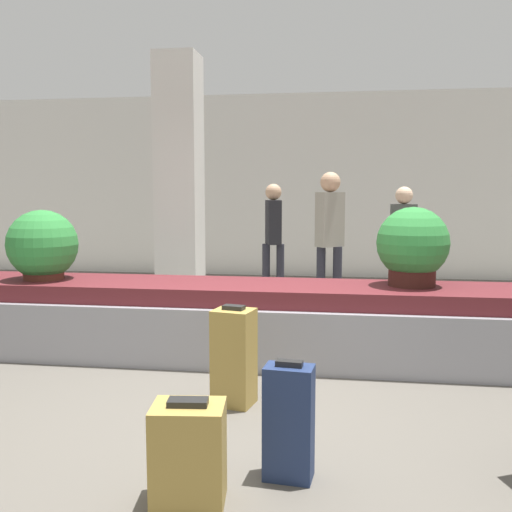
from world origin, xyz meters
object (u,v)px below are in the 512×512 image
(suitcase_3, at_px, (234,357))
(potted_plant_1, at_px, (43,246))
(traveler_2, at_px, (273,231))
(suitcase_2, at_px, (289,422))
(suitcase_4, at_px, (189,454))
(traveler_0, at_px, (403,238))
(traveler_1, at_px, (330,229))
(potted_plant_0, at_px, (413,247))
(pillar, at_px, (179,184))

(suitcase_3, xyz_separation_m, potted_plant_1, (-2.04, 1.14, 0.64))
(potted_plant_1, distance_m, traveler_2, 3.44)
(suitcase_2, relative_size, suitcase_4, 1.22)
(traveler_0, relative_size, traveler_2, 0.97)
(traveler_1, height_order, traveler_2, traveler_1)
(suitcase_2, distance_m, potted_plant_0, 2.52)
(traveler_0, distance_m, traveler_1, 1.01)
(suitcase_4, bearing_deg, traveler_1, 76.27)
(pillar, xyz_separation_m, suitcase_4, (1.32, -4.53, -1.35))
(traveler_0, height_order, traveler_1, traveler_1)
(potted_plant_0, height_order, traveler_1, traveler_1)
(traveler_2, bearing_deg, traveler_0, 57.41)
(suitcase_3, bearing_deg, potted_plant_1, 163.16)
(suitcase_2, distance_m, traveler_1, 4.20)
(suitcase_2, height_order, potted_plant_1, potted_plant_1)
(pillar, distance_m, traveler_1, 1.98)
(suitcase_2, bearing_deg, pillar, 118.51)
(pillar, relative_size, potted_plant_1, 4.89)
(suitcase_3, bearing_deg, traveler_1, 91.49)
(suitcase_3, relative_size, traveler_1, 0.41)
(traveler_2, bearing_deg, potted_plant_1, -48.84)
(traveler_2, bearing_deg, traveler_1, 24.97)
(potted_plant_0, relative_size, potted_plant_1, 1.06)
(pillar, bearing_deg, traveler_1, -2.62)
(suitcase_3, distance_m, potted_plant_1, 2.42)
(suitcase_4, xyz_separation_m, potted_plant_0, (1.33, 2.56, 0.77))
(traveler_2, bearing_deg, suitcase_3, -13.71)
(suitcase_3, bearing_deg, suitcase_4, -76.73)
(pillar, bearing_deg, suitcase_3, -68.05)
(suitcase_3, relative_size, traveler_0, 0.45)
(suitcase_2, height_order, suitcase_3, suitcase_3)
(suitcase_3, height_order, suitcase_4, suitcase_3)
(potted_plant_1, bearing_deg, potted_plant_0, 2.05)
(potted_plant_1, height_order, traveler_1, traveler_1)
(suitcase_4, height_order, traveler_0, traveler_0)
(pillar, relative_size, traveler_0, 2.05)
(suitcase_2, bearing_deg, suitcase_3, 121.30)
(suitcase_3, distance_m, traveler_0, 3.90)
(suitcase_2, distance_m, traveler_0, 4.70)
(suitcase_2, xyz_separation_m, traveler_1, (0.12, 4.13, 0.74))
(traveler_0, relative_size, traveler_1, 0.90)
(traveler_0, bearing_deg, traveler_1, -154.88)
(suitcase_4, relative_size, traveler_0, 0.33)
(suitcase_2, relative_size, traveler_0, 0.41)
(pillar, xyz_separation_m, traveler_1, (1.90, -0.09, -0.56))
(pillar, relative_size, potted_plant_0, 4.63)
(pillar, height_order, traveler_2, pillar)
(suitcase_2, height_order, potted_plant_0, potted_plant_0)
(pillar, xyz_separation_m, potted_plant_1, (-0.74, -2.09, -0.61))
(traveler_1, bearing_deg, pillar, -42.42)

